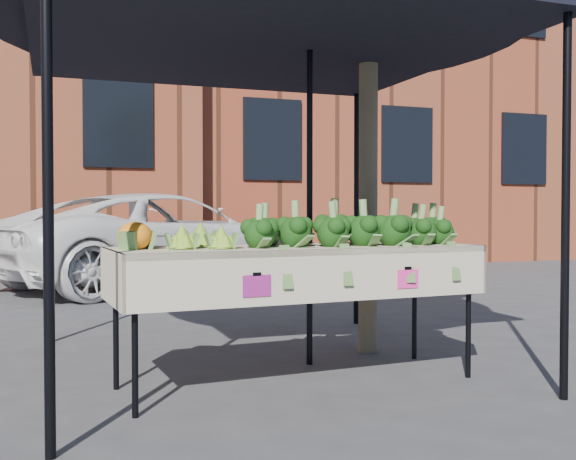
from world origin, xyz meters
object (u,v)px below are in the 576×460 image
object	(u,v)px
table	(298,315)
vehicle	(163,120)
canopy	(261,178)
street_tree	(368,81)

from	to	relation	value
table	vehicle	xyz separation A→B (m)	(0.09, 6.12, 2.06)
table	canopy	bearing A→B (deg)	98.25
canopy	vehicle	xyz separation A→B (m)	(0.17, 5.55, 1.14)
street_tree	table	bearing A→B (deg)	-139.55
vehicle	street_tree	xyz separation A→B (m)	(0.78, -5.37, -0.35)
canopy	vehicle	bearing A→B (deg)	88.21
canopy	vehicle	distance (m)	5.67
table	street_tree	bearing A→B (deg)	40.45
vehicle	street_tree	bearing A→B (deg)	164.15
canopy	vehicle	size ratio (longest dim) A/B	0.63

